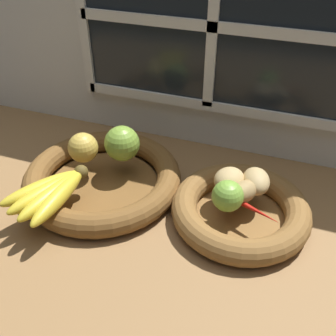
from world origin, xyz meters
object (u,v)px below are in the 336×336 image
fruit_bowl_right (240,210)px  banana_bunch_front (51,192)px  potato_oblong (229,180)px  potato_back (256,181)px  lime_near (227,197)px  apple_golden_left (83,148)px  potato_large (243,192)px  apple_green_back (122,143)px  chili_pepper (246,205)px  fruit_bowl_left (103,178)px

fruit_bowl_right → banana_bunch_front: 38.22cm
banana_bunch_front → potato_oblong: (32.54, 14.92, 0.59)cm
potato_back → lime_near: (-4.28, -7.72, 0.85)cm
apple_golden_left → potato_large: (36.27, -1.61, -1.28)cm
apple_green_back → potato_oblong: 25.19cm
potato_back → potato_oblong: 5.44cm
apple_green_back → potato_oblong: (24.99, -2.60, -1.73)cm
potato_oblong → potato_back: bearing=15.9°
chili_pepper → potato_oblong: bearing=154.8°
lime_near → potato_back: bearing=61.0°
potato_large → fruit_bowl_right: bearing=-90.0°
potato_oblong → lime_near: lime_near is taller
apple_golden_left → banana_bunch_front: 14.03cm
potato_oblong → apple_golden_left: bearing=-178.3°
apple_green_back → potato_oblong: bearing=-5.9°
banana_bunch_front → lime_near: size_ratio=3.05×
fruit_bowl_right → fruit_bowl_left: bearing=180.0°
fruit_bowl_right → lime_near: bearing=-123.7°
apple_green_back → lime_near: (25.94, -8.83, -0.91)cm
fruit_bowl_left → apple_green_back: apple_green_back is taller
potato_back → potato_oblong: (-5.23, -1.49, 0.04)cm
banana_bunch_front → potato_back: (37.77, 16.42, 0.55)cm
fruit_bowl_right → apple_golden_left: bearing=177.5°
fruit_bowl_left → apple_golden_left: size_ratio=5.25×
potato_back → fruit_bowl_left: bearing=-172.9°
fruit_bowl_right → banana_bunch_front: (-35.90, -12.31, 4.49)cm
fruit_bowl_right → potato_back: potato_back is taller
apple_green_back → banana_bunch_front: 19.22cm
apple_golden_left → potato_oblong: (32.91, 1.00, -1.11)cm
fruit_bowl_left → banana_bunch_front: bearing=-110.6°
potato_large → chili_pepper: bearing=-64.0°
fruit_bowl_right → potato_large: 4.90cm
potato_large → apple_green_back: bearing=169.6°
potato_oblong → apple_green_back: bearing=174.1°
apple_green_back → chili_pepper: bearing=-14.5°
apple_green_back → apple_golden_left: bearing=-155.5°
potato_large → chili_pepper: potato_large is taller
potato_back → fruit_bowl_right: bearing=-114.4°
apple_golden_left → potato_oblong: apple_golden_left is taller
apple_green_back → potato_oblong: size_ratio=1.16×
fruit_bowl_right → chili_pepper: size_ratio=1.96×
potato_back → chili_pepper: (-0.68, -6.54, -1.27)cm
apple_golden_left → banana_bunch_front: (0.36, -13.92, -1.69)cm
apple_golden_left → potato_oblong: size_ratio=0.98×
potato_large → fruit_bowl_left: bearing=-180.0°
potato_back → chili_pepper: 6.69cm
banana_bunch_front → potato_large: size_ratio=2.80×
potato_large → lime_near: (-2.41, -3.62, 0.99)cm
banana_bunch_front → potato_oblong: 35.81cm
apple_golden_left → chili_pepper: apple_golden_left is taller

